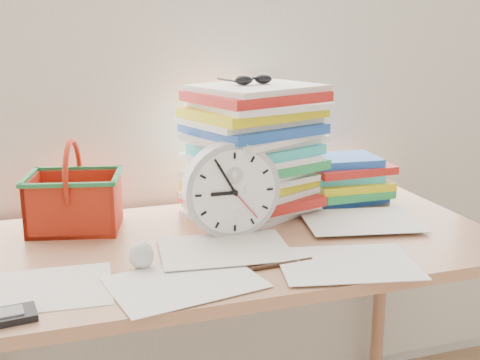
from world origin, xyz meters
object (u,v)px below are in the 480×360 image
object	(u,v)px
clock	(231,189)
book_stack	(344,179)
basket	(74,186)
desk	(231,266)
paper_stack	(253,151)

from	to	relation	value
clock	book_stack	xyz separation A→B (m)	(0.43, 0.19, -0.06)
clock	basket	size ratio (longest dim) A/B	1.04
desk	book_stack	distance (m)	0.51
book_stack	clock	bearing A→B (deg)	-156.11
desk	clock	xyz separation A→B (m)	(0.01, 0.03, 0.20)
paper_stack	clock	size ratio (longest dim) A/B	1.49
clock	desk	bearing A→B (deg)	-112.77
desk	book_stack	world-z (taller)	book_stack
basket	paper_stack	bearing A→B (deg)	10.55
desk	clock	size ratio (longest dim) A/B	5.54
book_stack	basket	distance (m)	0.82
desk	paper_stack	xyz separation A→B (m)	(0.13, 0.19, 0.26)
paper_stack	basket	xyz separation A→B (m)	(-0.50, 0.03, -0.07)
clock	book_stack	bearing A→B (deg)	23.89
paper_stack	book_stack	distance (m)	0.34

